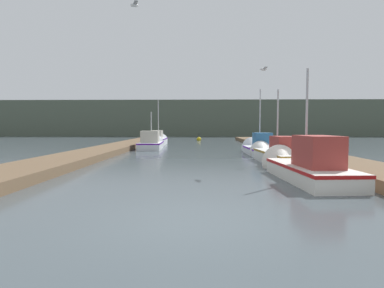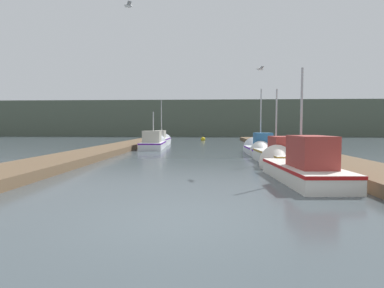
{
  "view_description": "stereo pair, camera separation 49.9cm",
  "coord_description": "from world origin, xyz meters",
  "px_view_note": "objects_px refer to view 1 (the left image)",
  "views": [
    {
      "loc": [
        0.14,
        -5.67,
        1.87
      ],
      "look_at": [
        -0.34,
        13.09,
        0.75
      ],
      "focal_mm": 28.0,
      "sensor_mm": 36.0,
      "label": 1
    },
    {
      "loc": [
        0.64,
        -5.65,
        1.87
      ],
      "look_at": [
        -0.34,
        13.09,
        0.75
      ],
      "focal_mm": 28.0,
      "sensor_mm": 36.0,
      "label": 2
    }
  ],
  "objects_px": {
    "mooring_piling_2": "(302,151)",
    "channel_buoy": "(199,139)",
    "seagull_1": "(264,69)",
    "mooring_piling_3": "(282,146)",
    "fishing_boat_2": "(258,148)",
    "seagull_lead": "(134,5)",
    "mooring_piling_1": "(264,144)",
    "fishing_boat_4": "(159,140)",
    "fishing_boat_0": "(303,165)",
    "fishing_boat_1": "(275,154)",
    "fishing_boat_3": "(152,143)",
    "mooring_piling_0": "(319,156)"
  },
  "relations": [
    {
      "from": "fishing_boat_3",
      "to": "seagull_lead",
      "type": "distance_m",
      "value": 15.82
    },
    {
      "from": "seagull_1",
      "to": "seagull_lead",
      "type": "bearing_deg",
      "value": -76.02
    },
    {
      "from": "fishing_boat_0",
      "to": "fishing_boat_2",
      "type": "bearing_deg",
      "value": 84.56
    },
    {
      "from": "fishing_boat_4",
      "to": "fishing_boat_0",
      "type": "bearing_deg",
      "value": -69.03
    },
    {
      "from": "fishing_boat_3",
      "to": "fishing_boat_1",
      "type": "bearing_deg",
      "value": -53.04
    },
    {
      "from": "mooring_piling_3",
      "to": "fishing_boat_0",
      "type": "bearing_deg",
      "value": -100.21
    },
    {
      "from": "fishing_boat_3",
      "to": "mooring_piling_3",
      "type": "bearing_deg",
      "value": -35.55
    },
    {
      "from": "fishing_boat_3",
      "to": "fishing_boat_4",
      "type": "bearing_deg",
      "value": 89.0
    },
    {
      "from": "mooring_piling_1",
      "to": "seagull_lead",
      "type": "bearing_deg",
      "value": -119.24
    },
    {
      "from": "fishing_boat_0",
      "to": "mooring_piling_3",
      "type": "xyz_separation_m",
      "value": [
        1.5,
        8.33,
        0.13
      ]
    },
    {
      "from": "fishing_boat_0",
      "to": "fishing_boat_3",
      "type": "relative_size",
      "value": 1.03
    },
    {
      "from": "fishing_boat_1",
      "to": "seagull_lead",
      "type": "relative_size",
      "value": 11.08
    },
    {
      "from": "fishing_boat_0",
      "to": "seagull_lead",
      "type": "xyz_separation_m",
      "value": [
        -5.94,
        -0.39,
        5.53
      ]
    },
    {
      "from": "mooring_piling_2",
      "to": "channel_buoy",
      "type": "height_order",
      "value": "mooring_piling_2"
    },
    {
      "from": "mooring_piling_1",
      "to": "mooring_piling_0",
      "type": "bearing_deg",
      "value": -89.43
    },
    {
      "from": "seagull_1",
      "to": "mooring_piling_3",
      "type": "bearing_deg",
      "value": 145.06
    },
    {
      "from": "fishing_boat_4",
      "to": "mooring_piling_3",
      "type": "relative_size",
      "value": 4.28
    },
    {
      "from": "fishing_boat_0",
      "to": "fishing_boat_1",
      "type": "bearing_deg",
      "value": 84.02
    },
    {
      "from": "fishing_boat_2",
      "to": "mooring_piling_1",
      "type": "height_order",
      "value": "fishing_boat_2"
    },
    {
      "from": "fishing_boat_1",
      "to": "channel_buoy",
      "type": "relative_size",
      "value": 5.54
    },
    {
      "from": "channel_buoy",
      "to": "seagull_lead",
      "type": "bearing_deg",
      "value": -94.23
    },
    {
      "from": "fishing_boat_3",
      "to": "mooring_piling_1",
      "type": "xyz_separation_m",
      "value": [
        9.09,
        -1.7,
        0.02
      ]
    },
    {
      "from": "fishing_boat_4",
      "to": "mooring_piling_1",
      "type": "height_order",
      "value": "fishing_boat_4"
    },
    {
      "from": "fishing_boat_0",
      "to": "channel_buoy",
      "type": "xyz_separation_m",
      "value": [
        -3.81,
        28.41,
        -0.3
      ]
    },
    {
      "from": "mooring_piling_1",
      "to": "fishing_boat_4",
      "type": "bearing_deg",
      "value": 143.11
    },
    {
      "from": "mooring_piling_2",
      "to": "seagull_lead",
      "type": "height_order",
      "value": "seagull_lead"
    },
    {
      "from": "seagull_lead",
      "to": "seagull_1",
      "type": "bearing_deg",
      "value": 91.64
    },
    {
      "from": "channel_buoy",
      "to": "seagull_1",
      "type": "xyz_separation_m",
      "value": [
        2.8,
        -26.3,
        4.11
      ]
    },
    {
      "from": "fishing_boat_2",
      "to": "fishing_boat_4",
      "type": "xyz_separation_m",
      "value": [
        -8.17,
        9.93,
        0.09
      ]
    },
    {
      "from": "fishing_boat_1",
      "to": "fishing_boat_4",
      "type": "xyz_separation_m",
      "value": [
        -8.07,
        14.83,
        0.05
      ]
    },
    {
      "from": "seagull_lead",
      "to": "fishing_boat_3",
      "type": "bearing_deg",
      "value": 161.74
    },
    {
      "from": "fishing_boat_0",
      "to": "fishing_boat_1",
      "type": "relative_size",
      "value": 0.9
    },
    {
      "from": "fishing_boat_3",
      "to": "fishing_boat_4",
      "type": "xyz_separation_m",
      "value": [
        -0.15,
        5.23,
        0.02
      ]
    },
    {
      "from": "fishing_boat_2",
      "to": "mooring_piling_3",
      "type": "relative_size",
      "value": 4.14
    },
    {
      "from": "mooring_piling_1",
      "to": "mooring_piling_3",
      "type": "xyz_separation_m",
      "value": [
        0.16,
        -4.29,
        0.11
      ]
    },
    {
      "from": "seagull_lead",
      "to": "fishing_boat_0",
      "type": "bearing_deg",
      "value": 68.44
    },
    {
      "from": "fishing_boat_2",
      "to": "seagull_1",
      "type": "distance_m",
      "value": 8.56
    },
    {
      "from": "mooring_piling_0",
      "to": "seagull_lead",
      "type": "xyz_separation_m",
      "value": [
        -7.39,
        -2.67,
        5.4
      ]
    },
    {
      "from": "fishing_boat_2",
      "to": "mooring_piling_2",
      "type": "height_order",
      "value": "fishing_boat_2"
    },
    {
      "from": "mooring_piling_2",
      "to": "seagull_lead",
      "type": "relative_size",
      "value": 2.47
    },
    {
      "from": "mooring_piling_3",
      "to": "seagull_1",
      "type": "relative_size",
      "value": 2.1
    },
    {
      "from": "mooring_piling_1",
      "to": "mooring_piling_3",
      "type": "bearing_deg",
      "value": -87.9
    },
    {
      "from": "fishing_boat_2",
      "to": "seagull_lead",
      "type": "relative_size",
      "value": 8.91
    },
    {
      "from": "fishing_boat_0",
      "to": "mooring_piling_1",
      "type": "relative_size",
      "value": 5.7
    },
    {
      "from": "fishing_boat_3",
      "to": "mooring_piling_3",
      "type": "height_order",
      "value": "fishing_boat_3"
    },
    {
      "from": "fishing_boat_2",
      "to": "mooring_piling_1",
      "type": "xyz_separation_m",
      "value": [
        1.07,
        3.0,
        0.09
      ]
    },
    {
      "from": "fishing_boat_1",
      "to": "fishing_boat_3",
      "type": "height_order",
      "value": "fishing_boat_1"
    },
    {
      "from": "fishing_boat_1",
      "to": "channel_buoy",
      "type": "distance_m",
      "value": 24.02
    },
    {
      "from": "mooring_piling_3",
      "to": "seagull_lead",
      "type": "relative_size",
      "value": 2.15
    },
    {
      "from": "mooring_piling_1",
      "to": "channel_buoy",
      "type": "bearing_deg",
      "value": 108.08
    }
  ]
}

